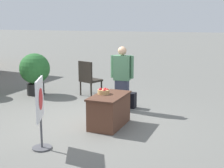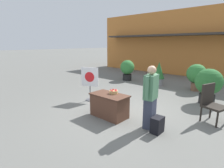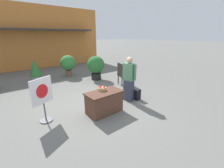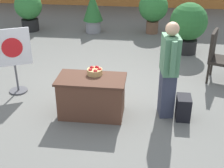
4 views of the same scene
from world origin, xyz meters
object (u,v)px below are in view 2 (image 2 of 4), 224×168
apple_basket (114,92)px  potted_plant_near_right (196,75)px  potted_plant_far_right (159,73)px  poster_board (90,82)px  display_table (109,105)px  potted_plant_far_left (127,69)px  potted_plant_near_left (209,84)px  person_visitor (150,97)px  backpack (157,125)px  patio_chair (211,101)px

apple_basket → potted_plant_near_right: size_ratio=0.21×
potted_plant_far_right → poster_board: bearing=-100.9°
display_table → potted_plant_far_left: 5.60m
potted_plant_near_left → potted_plant_near_right: 1.87m
potted_plant_far_right → display_table: bearing=-80.1°
display_table → potted_plant_near_right: (1.02, 4.99, 0.43)m
apple_basket → person_visitor: person_visitor is taller
potted_plant_far_right → potted_plant_far_left: (-2.06, -0.08, 0.03)m
backpack → potted_plant_near_left: (0.33, 3.29, 0.56)m
backpack → potted_plant_far_left: potted_plant_far_left is taller
person_visitor → patio_chair: (1.11, 1.53, -0.26)m
poster_board → potted_plant_far_left: size_ratio=1.07×
poster_board → person_visitor: bearing=54.7°
backpack → potted_plant_near_left: 3.35m
potted_plant_near_left → potted_plant_far_left: potted_plant_near_left is taller
patio_chair → potted_plant_far_right: potted_plant_far_right is taller
display_table → apple_basket: (0.04, 0.16, 0.42)m
patio_chair → person_visitor: bearing=-107.7°
patio_chair → potted_plant_near_left: (-0.48, 1.65, 0.17)m
apple_basket → poster_board: bearing=163.1°
person_visitor → backpack: person_visitor is taller
potted_plant_near_right → patio_chair: bearing=-67.0°
potted_plant_near_right → potted_plant_far_right: bearing=-176.2°
potted_plant_far_left → potted_plant_near_right: potted_plant_near_right is taller
potted_plant_far_left → potted_plant_near_right: 3.93m
potted_plant_near_left → potted_plant_near_right: (-0.91, 1.63, 0.01)m
potted_plant_near_right → potted_plant_near_left: bearing=-60.9°
display_table → potted_plant_near_left: potted_plant_near_left is taller
poster_board → patio_chair: 4.20m
poster_board → potted_plant_far_left: (-1.25, 4.11, -0.04)m
poster_board → backpack: bearing=53.7°
display_table → person_visitor: person_visitor is taller
person_visitor → potted_plant_far_left: person_visitor is taller
display_table → potted_plant_far_left: bearing=121.2°
patio_chair → potted_plant_near_right: 3.57m
display_table → apple_basket: apple_basket is taller
potted_plant_far_left → backpack: bearing=-46.4°
display_table → potted_plant_far_left: potted_plant_far_left is taller
potted_plant_far_right → apple_basket: bearing=-79.4°
poster_board → potted_plant_far_right: (0.81, 4.19, -0.07)m
patio_chair → potted_plant_far_left: 6.14m
apple_basket → potted_plant_far_right: bearing=100.6°
potted_plant_far_left → potted_plant_near_right: (3.92, 0.21, 0.07)m
poster_board → patio_chair: poster_board is taller
backpack → poster_board: (-3.25, 0.60, 0.54)m
person_visitor → potted_plant_near_left: (0.63, 3.18, -0.09)m
apple_basket → potted_plant_far_right: size_ratio=0.21×
potted_plant_far_right → person_visitor: bearing=-65.4°
apple_basket → backpack: size_ratio=0.64×
display_table → poster_board: bearing=158.0°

